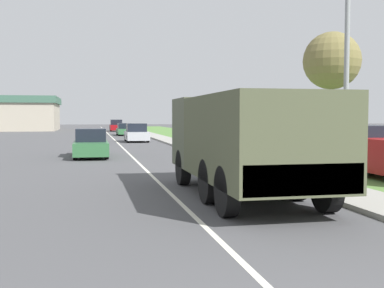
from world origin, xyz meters
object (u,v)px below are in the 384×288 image
(military_truck, at_px, (244,138))
(car_nearest_ahead, at_px, (91,144))
(lamp_post, at_px, (340,38))
(car_second_ahead, at_px, (136,134))
(car_third_ahead, at_px, (125,130))
(car_fourth_ahead, at_px, (116,126))

(military_truck, height_order, car_nearest_ahead, military_truck)
(lamp_post, bearing_deg, car_second_ahead, 95.88)
(car_second_ahead, height_order, car_third_ahead, car_second_ahead)
(car_third_ahead, bearing_deg, car_nearest_ahead, -97.50)
(car_second_ahead, xyz_separation_m, car_third_ahead, (0.05, 14.24, -0.07))
(car_second_ahead, distance_m, car_third_ahead, 14.24)
(car_third_ahead, bearing_deg, lamp_post, -86.16)
(car_third_ahead, relative_size, car_fourth_ahead, 1.08)
(car_third_ahead, xyz_separation_m, car_fourth_ahead, (-0.16, 15.66, 0.12))
(car_nearest_ahead, bearing_deg, military_truck, -74.04)
(car_third_ahead, bearing_deg, car_second_ahead, -90.21)
(car_second_ahead, bearing_deg, car_third_ahead, 89.79)
(car_nearest_ahead, xyz_separation_m, lamp_post, (6.65, -13.53, 3.57))
(car_second_ahead, bearing_deg, military_truck, -89.69)
(military_truck, relative_size, car_fourth_ahead, 1.70)
(car_nearest_ahead, distance_m, car_second_ahead, 15.09)
(military_truck, height_order, car_second_ahead, military_truck)
(car_second_ahead, distance_m, lamp_post, 28.52)
(car_third_ahead, xyz_separation_m, lamp_post, (2.84, -42.39, 3.62))
(car_nearest_ahead, relative_size, car_third_ahead, 1.05)
(lamp_post, bearing_deg, car_fourth_ahead, 92.96)
(car_fourth_ahead, distance_m, lamp_post, 58.24)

